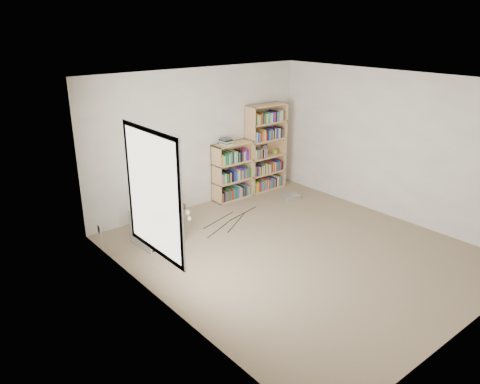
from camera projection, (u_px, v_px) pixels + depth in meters
floor at (297, 251)px, 7.01m from camera, size 4.50×5.00×0.01m
wall_back at (199, 139)px, 8.39m from camera, size 4.50×0.02×2.50m
wall_front at (480, 229)px, 4.77m from camera, size 4.50×0.02×2.50m
wall_left at (162, 211)px, 5.24m from camera, size 0.02×5.00×2.50m
wall_right at (393, 146)px, 7.92m from camera, size 0.02×5.00×2.50m
ceiling at (305, 81)px, 6.15m from camera, size 4.50×5.00×0.02m
window at (153, 193)px, 5.34m from camera, size 0.02×1.22×1.52m
crt_tv at (156, 226)px, 7.21m from camera, size 0.67×0.61×0.54m
cat at (161, 202)px, 7.16m from camera, size 0.81×0.52×0.59m
bookcase_tall at (265, 150)px, 9.32m from camera, size 0.87×0.30×1.73m
bookcase_short at (232, 173)px, 8.92m from camera, size 0.80×0.30×1.10m
book_stack at (226, 141)px, 8.57m from camera, size 0.18×0.23×0.12m
green_mug at (275, 151)px, 9.47m from camera, size 0.09×0.09×0.09m
framed_print at (265, 149)px, 9.42m from camera, size 0.15×0.05×0.20m
dvd_player at (291, 197)px, 9.06m from camera, size 0.35×0.27×0.07m
wall_outlet at (99, 229)px, 6.98m from camera, size 0.01×0.08×0.13m
floor_cables at (226, 224)px, 7.91m from camera, size 1.20×0.70×0.01m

